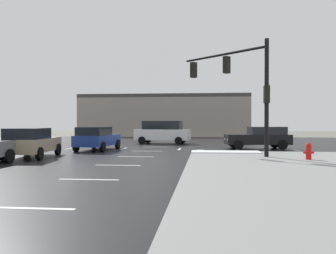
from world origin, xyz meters
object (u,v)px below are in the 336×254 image
traffic_signal_mast (241,80)px  sedan_tan (31,142)px  fire_hydrant (309,151)px  sedan_blue (97,138)px  sedan_black (260,137)px  suv_white (163,132)px

traffic_signal_mast → sedan_tan: (-11.13, -1.68, -3.35)m
fire_hydrant → sedan_blue: sedan_blue is taller
fire_hydrant → sedan_tan: 14.09m
fire_hydrant → sedan_blue: 13.64m
sedan_tan → traffic_signal_mast: bearing=-87.6°
fire_hydrant → sedan_tan: (-14.07, 0.67, 0.32)m
traffic_signal_mast → sedan_blue: traffic_signal_mast is taller
sedan_black → fire_hydrant: bearing=89.8°
fire_hydrant → sedan_black: 8.73m
sedan_black → sedan_tan: same height
sedan_black → sedan_blue: bearing=6.0°
fire_hydrant → sedan_tan: bearing=177.3°
sedan_black → sedan_tan: (-13.10, -8.00, 0.00)m
traffic_signal_mast → sedan_tan: size_ratio=1.29×
sedan_black → sedan_tan: bearing=24.8°
fire_hydrant → sedan_black: (-0.97, 8.67, 0.32)m
traffic_signal_mast → sedan_black: (1.97, 6.31, -3.35)m
traffic_signal_mast → suv_white: traffic_signal_mast is taller
fire_hydrant → sedan_blue: size_ratio=0.17×
traffic_signal_mast → suv_white: 13.67m
traffic_signal_mast → fire_hydrant: traffic_signal_mast is taller
suv_white → sedan_blue: suv_white is taller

